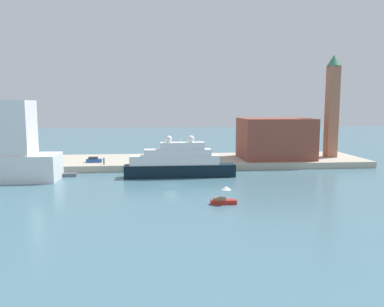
{
  "coord_description": "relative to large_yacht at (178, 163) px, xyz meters",
  "views": [
    {
      "loc": [
        -3.28,
        -79.12,
        16.83
      ],
      "look_at": [
        4.98,
        6.0,
        5.79
      ],
      "focal_mm": 36.0,
      "sensor_mm": 36.0,
      "label": 1
    }
  ],
  "objects": [
    {
      "name": "ground",
      "position": [
        -2.08,
        -8.69,
        -3.28
      ],
      "size": [
        400.0,
        400.0,
        0.0
      ],
      "primitive_type": "plane",
      "color": "slate"
    },
    {
      "name": "quay_dock",
      "position": [
        -2.08,
        18.65,
        -2.45
      ],
      "size": [
        110.0,
        22.69,
        1.67
      ],
      "primitive_type": "cube",
      "color": "#B7AD99",
      "rests_on": "ground"
    },
    {
      "name": "large_yacht",
      "position": [
        0.0,
        0.0,
        0.0
      ],
      "size": [
        25.59,
        3.83,
        10.6
      ],
      "color": "black",
      "rests_on": "ground"
    },
    {
      "name": "small_motorboat",
      "position": [
        6.09,
        -25.22,
        -2.24
      ],
      "size": [
        4.35,
        1.67,
        3.07
      ],
      "color": "#B22319",
      "rests_on": "ground"
    },
    {
      "name": "work_barge",
      "position": [
        -26.66,
        3.02,
        -2.88
      ],
      "size": [
        5.82,
        1.52,
        0.8
      ],
      "primitive_type": "cube",
      "color": "#595966",
      "rests_on": "ground"
    },
    {
      "name": "harbor_building",
      "position": [
        28.24,
        16.71,
        4.0
      ],
      "size": [
        19.37,
        14.57,
        11.22
      ],
      "primitive_type": "cube",
      "color": "brown",
      "rests_on": "quay_dock"
    },
    {
      "name": "bell_tower",
      "position": [
        44.95,
        17.9,
        13.7
      ],
      "size": [
        3.92,
        3.92,
        28.85
      ],
      "color": "#9E664C",
      "rests_on": "quay_dock"
    },
    {
      "name": "parked_car",
      "position": [
        -21.27,
        13.61,
        -0.98
      ],
      "size": [
        3.99,
        1.66,
        1.45
      ],
      "color": "#1E4C99",
      "rests_on": "quay_dock"
    },
    {
      "name": "person_figure",
      "position": [
        -18.22,
        9.72,
        -0.76
      ],
      "size": [
        0.36,
        0.36,
        1.83
      ],
      "color": "#4C4C4C",
      "rests_on": "quay_dock"
    },
    {
      "name": "mooring_bollard",
      "position": [
        -1.81,
        8.55,
        -1.25
      ],
      "size": [
        0.44,
        0.44,
        0.73
      ],
      "primitive_type": "cylinder",
      "color": "black",
      "rests_on": "quay_dock"
    }
  ]
}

